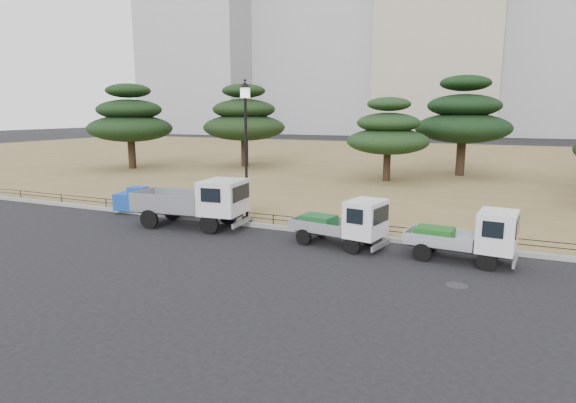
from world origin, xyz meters
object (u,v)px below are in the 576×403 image
at_px(truck_kei_front, 345,223).
at_px(truck_kei_rear, 469,236).
at_px(street_lamp, 246,128).
at_px(tarp_pile, 136,200).
at_px(truck_large, 196,201).

bearing_deg(truck_kei_front, truck_kei_rear, 9.62).
distance_m(truck_kei_front, truck_kei_rear, 4.09).
distance_m(truck_kei_rear, street_lamp, 9.59).
bearing_deg(truck_kei_rear, tarp_pile, 178.91).
bearing_deg(truck_kei_rear, truck_kei_front, -175.78).
height_order(street_lamp, tarp_pile, street_lamp).
relative_size(truck_large, tarp_pile, 2.50).
distance_m(truck_large, truck_kei_rear, 10.50).
bearing_deg(street_lamp, truck_kei_rear, -10.92).
bearing_deg(tarp_pile, truck_kei_front, -8.43).
relative_size(truck_large, truck_kei_front, 1.37).
distance_m(truck_kei_rear, tarp_pile, 14.93).
height_order(truck_kei_front, street_lamp, street_lamp).
height_order(truck_kei_front, tarp_pile, truck_kei_front).
bearing_deg(truck_kei_rear, street_lamp, 174.43).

